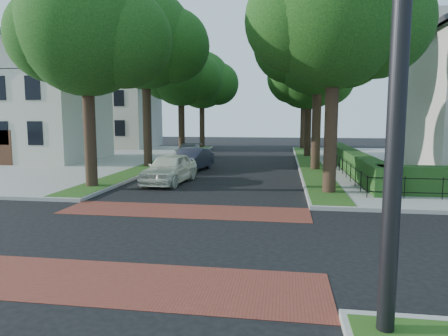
{
  "coord_description": "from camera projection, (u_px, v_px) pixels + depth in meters",
  "views": [
    {
      "loc": [
        3.53,
        -10.62,
        3.36
      ],
      "look_at": [
        1.44,
        3.25,
        1.6
      ],
      "focal_mm": 32.0,
      "sensor_mm": 36.0,
      "label": 1
    }
  ],
  "objects": [
    {
      "name": "tree_left_back",
      "position": [
        203.0,
        81.0,
        43.84
      ],
      "size": [
        7.75,
        6.66,
        10.44
      ],
      "color": "black",
      "rests_on": "sidewalk_nw"
    },
    {
      "name": "tree_right_back",
      "position": [
        305.0,
        81.0,
        42.23
      ],
      "size": [
        7.5,
        6.45,
        10.2
      ],
      "color": "black",
      "rests_on": "sidewalk_ne"
    },
    {
      "name": "hedge_main_road",
      "position": [
        351.0,
        160.0,
        24.84
      ],
      "size": [
        1.0,
        18.0,
        1.2
      ],
      "primitive_type": "cube",
      "color": "#194016",
      "rests_on": "sidewalk_ne"
    },
    {
      "name": "crosswalk_near",
      "position": [
        109.0,
        282.0,
        8.22
      ],
      "size": [
        9.0,
        2.2,
        0.01
      ],
      "primitive_type": "cube",
      "color": "maroon",
      "rests_on": "ground"
    },
    {
      "name": "tree_left_near",
      "position": [
        90.0,
        33.0,
        18.34
      ],
      "size": [
        7.5,
        6.45,
        10.2
      ],
      "color": "black",
      "rests_on": "sidewalk_nw"
    },
    {
      "name": "fence_main_road",
      "position": [
        338.0,
        162.0,
        24.98
      ],
      "size": [
        0.06,
        18.0,
        0.9
      ],
      "primitive_type": null,
      "color": "black",
      "rests_on": "sidewalk_ne"
    },
    {
      "name": "parked_car_middle",
      "position": [
        192.0,
        160.0,
        25.58
      ],
      "size": [
        2.19,
        4.54,
        1.44
      ],
      "primitive_type": "imported",
      "rotation": [
        0.0,
        0.0,
        -0.16
      ],
      "color": "#212432",
      "rests_on": "ground"
    },
    {
      "name": "parked_car_front",
      "position": [
        170.0,
        168.0,
        20.59
      ],
      "size": [
        2.25,
        4.7,
        1.55
      ],
      "primitive_type": "imported",
      "rotation": [
        0.0,
        0.0,
        -0.09
      ],
      "color": "silver",
      "rests_on": "ground"
    },
    {
      "name": "tree_right_near",
      "position": [
        337.0,
        15.0,
        16.68
      ],
      "size": [
        7.75,
        6.67,
        10.66
      ],
      "color": "black",
      "rests_on": "sidewalk_ne"
    },
    {
      "name": "tree_right_mid",
      "position": [
        320.0,
        42.0,
        24.5
      ],
      "size": [
        8.25,
        7.09,
        11.22
      ],
      "color": "black",
      "rests_on": "sidewalk_ne"
    },
    {
      "name": "sidewalk_nw",
      "position": [
        2.0,
        158.0,
        32.87
      ],
      "size": [
        30.0,
        30.0,
        0.15
      ],
      "primitive_type": "cube",
      "color": "gray",
      "rests_on": "ground"
    },
    {
      "name": "tree_left_far",
      "position": [
        183.0,
        75.0,
        35.03
      ],
      "size": [
        7.0,
        6.02,
        9.86
      ],
      "color": "black",
      "rests_on": "sidewalk_nw"
    },
    {
      "name": "traffic_signal",
      "position": [
        382.0,
        23.0,
        5.72
      ],
      "size": [
        2.17,
        2.0,
        8.0
      ],
      "color": "black",
      "rests_on": "sidewalk_se"
    },
    {
      "name": "grass_strip_nw",
      "position": [
        167.0,
        160.0,
        30.87
      ],
      "size": [
        1.6,
        29.8,
        0.02
      ],
      "primitive_type": "cube",
      "color": "#214714",
      "rests_on": "sidewalk_nw"
    },
    {
      "name": "tree_right_far",
      "position": [
        310.0,
        76.0,
        33.44
      ],
      "size": [
        7.25,
        6.23,
        9.74
      ],
      "color": "black",
      "rests_on": "sidewalk_ne"
    },
    {
      "name": "ground",
      "position": [
        157.0,
        237.0,
        11.36
      ],
      "size": [
        120.0,
        120.0,
        0.0
      ],
      "primitive_type": "plane",
      "color": "black",
      "rests_on": "ground"
    },
    {
      "name": "house_left_near",
      "position": [
        35.0,
        96.0,
        30.67
      ],
      "size": [
        10.0,
        9.0,
        10.14
      ],
      "color": "beige",
      "rests_on": "sidewalk_nw"
    },
    {
      "name": "parked_car_rear",
      "position": [
        189.0,
        154.0,
        30.14
      ],
      "size": [
        2.52,
        4.97,
        1.38
      ],
      "primitive_type": "imported",
      "rotation": [
        0.0,
        0.0,
        0.13
      ],
      "color": "gray",
      "rests_on": "ground"
    },
    {
      "name": "house_left_far",
      "position": [
        112.0,
        103.0,
        44.41
      ],
      "size": [
        10.0,
        9.0,
        10.14
      ],
      "color": "beige",
      "rests_on": "sidewalk_nw"
    },
    {
      "name": "grass_strip_ne",
      "position": [
        309.0,
        162.0,
        29.28
      ],
      "size": [
        1.6,
        29.8,
        0.02
      ],
      "primitive_type": "cube",
      "color": "#214714",
      "rests_on": "sidewalk_ne"
    },
    {
      "name": "crosswalk_far",
      "position": [
        185.0,
        211.0,
        14.49
      ],
      "size": [
        9.0,
        2.2,
        0.01
      ],
      "primitive_type": "cube",
      "color": "maroon",
      "rests_on": "ground"
    },
    {
      "name": "tree_left_mid",
      "position": [
        148.0,
        41.0,
        26.07
      ],
      "size": [
        8.0,
        6.88,
        11.48
      ],
      "color": "black",
      "rests_on": "sidewalk_nw"
    }
  ]
}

